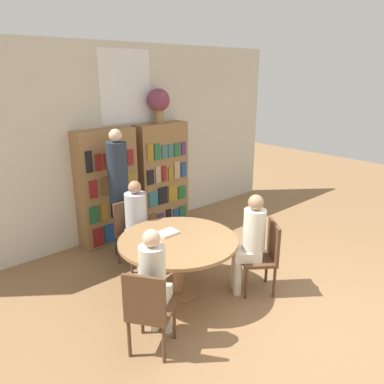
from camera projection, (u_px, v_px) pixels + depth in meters
ground_plane at (317, 327)px, 3.95m from camera, size 16.00×16.00×0.00m
wall_back at (127, 141)px, 5.99m from camera, size 6.40×0.07×3.00m
bookshelf_left at (107, 188)px, 5.71m from camera, size 0.92×0.34×1.77m
bookshelf_right at (162, 176)px, 6.37m from camera, size 0.92×0.34×1.77m
flower_vase at (159, 102)px, 5.98m from camera, size 0.36×0.36×0.55m
reading_table at (178, 247)px, 4.36m from camera, size 1.39×1.39×0.72m
chair_near_camera at (149, 308)px, 3.45m from camera, size 0.56×0.56×0.89m
chair_left_side at (131, 230)px, 5.15m from camera, size 0.41×0.41×0.89m
chair_far_side at (264, 254)px, 4.48m from camera, size 0.56×0.56×0.89m
seated_reader_left at (138, 220)px, 4.96m from camera, size 0.29×0.39×1.23m
seated_reader_right at (250, 238)px, 4.41m from camera, size 0.41×0.40×1.24m
seated_reader_back at (154, 280)px, 3.56m from camera, size 0.41×0.39×1.22m
librarian_standing at (118, 181)px, 5.22m from camera, size 0.28×0.55×1.84m
open_book_on_table at (167, 233)px, 4.46m from camera, size 0.24×0.18×0.03m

